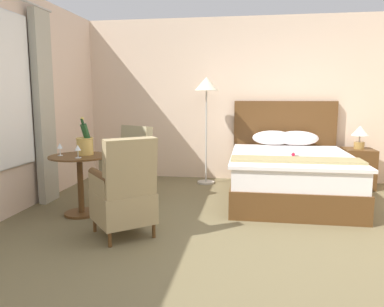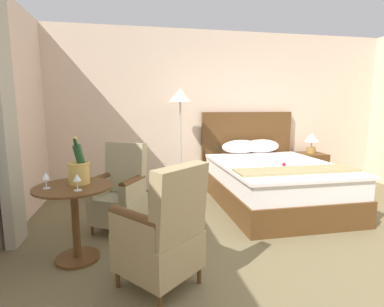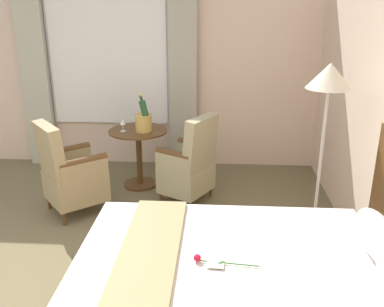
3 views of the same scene
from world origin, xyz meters
name	(u,v)px [view 1 (image 1 of 3)]	position (x,y,z in m)	size (l,w,h in m)	color
ground_plane	(265,240)	(0.00, 0.00, 0.00)	(7.44, 7.44, 0.00)	brown
wall_headboard_side	(261,100)	(0.00, 2.84, 1.36)	(6.06, 0.12, 2.72)	beige
bed	(289,172)	(0.39, 1.70, 0.36)	(1.66, 2.21, 1.34)	#573619
nightstand	(358,168)	(1.51, 2.44, 0.31)	(0.48, 0.48, 0.61)	#573619
bedside_lamp	(360,134)	(1.51, 2.44, 0.85)	(0.26, 0.26, 0.36)	#A17C3C
floor_lamp_brass	(206,93)	(-0.87, 2.37, 1.48)	(0.38, 0.38, 1.72)	#BAB6AC
side_table_round	(80,178)	(-2.17, 0.50, 0.46)	(0.71, 0.71, 0.73)	#573619
champagne_bucket	(85,143)	(-2.13, 0.58, 0.86)	(0.21, 0.21, 0.45)	tan
wine_glass_near_bucket	(60,147)	(-2.39, 0.46, 0.83)	(0.07, 0.07, 0.15)	white
wine_glass_near_edge	(78,149)	(-2.10, 0.34, 0.83)	(0.07, 0.07, 0.15)	white
armchair_by_window	(128,170)	(-1.79, 1.15, 0.43)	(0.70, 0.71, 1.03)	#573619
armchair_facing_bed	(124,194)	(-1.41, -0.11, 0.45)	(0.78, 0.79, 1.03)	#573619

